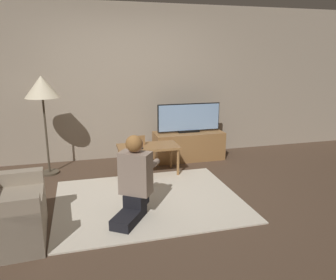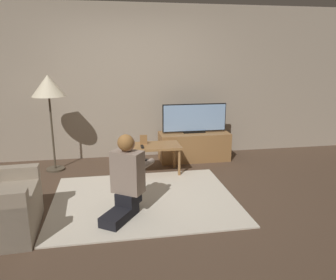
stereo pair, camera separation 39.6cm
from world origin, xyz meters
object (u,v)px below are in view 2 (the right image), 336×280
(tv, at_px, (194,118))
(floor_lamp, at_px, (48,89))
(person_kneeling, at_px, (127,177))
(coffee_table, at_px, (150,148))

(tv, height_order, floor_lamp, floor_lamp)
(floor_lamp, bearing_deg, tv, 3.59)
(tv, bearing_deg, person_kneeling, -123.98)
(floor_lamp, height_order, person_kneeling, floor_lamp)
(tv, xyz_separation_m, coffee_table, (-0.83, -0.55, -0.33))
(coffee_table, bearing_deg, floor_lamp, 164.35)
(tv, xyz_separation_m, person_kneeling, (-1.25, -1.85, -0.28))
(tv, bearing_deg, coffee_table, -146.20)
(coffee_table, xyz_separation_m, person_kneeling, (-0.42, -1.29, 0.06))
(tv, height_order, coffee_table, tv)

